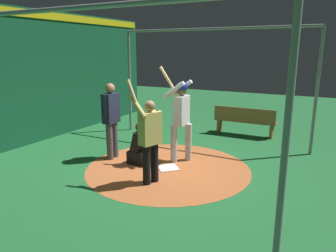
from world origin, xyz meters
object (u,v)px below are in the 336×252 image
catcher (140,147)px  baseball_0 (146,172)px  umpire (111,117)px  batter (181,113)px  visitor (150,136)px  bench (245,121)px  home_plate (168,168)px

catcher → baseball_0: size_ratio=13.06×
catcher → umpire: bearing=-179.7°
batter → umpire: size_ratio=1.22×
visitor → bench: (0.69, 4.36, -0.49)m
batter → catcher: (-0.74, -0.56, -0.75)m
home_plate → baseball_0: size_ratio=5.68×
home_plate → catcher: 0.79m
catcher → umpire: 1.00m
catcher → bench: catcher is taller
batter → umpire: (-1.52, -0.57, -0.12)m
umpire → batter: bearing=20.5°
bench → baseball_0: 4.15m
batter → catcher: size_ratio=2.25×
umpire → bench: (2.23, 3.54, -0.56)m
home_plate → umpire: umpire is taller
visitor → baseball_0: visitor is taller
baseball_0 → home_plate: bearing=62.3°
bench → baseball_0: (-1.00, -4.01, -0.41)m
visitor → bench: size_ratio=1.09×
umpire → bench: size_ratio=0.98×
batter → catcher: 1.20m
batter → bench: bearing=76.6°
baseball_0 → umpire: bearing=159.0°
catcher → batter: bearing=37.3°
home_plate → batter: (0.04, 0.55, 1.12)m
batter → catcher: bearing=-142.7°
home_plate → batter: batter is taller
catcher → home_plate: bearing=0.8°
batter → bench: size_ratio=1.19×
catcher → bench: bearing=67.7°
home_plate → bench: bearing=78.1°
home_plate → baseball_0: baseball_0 is taller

